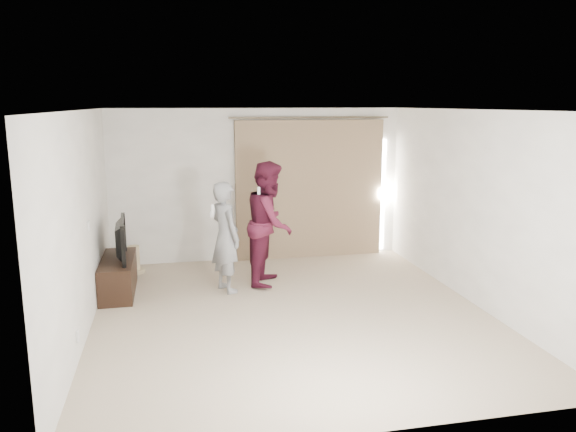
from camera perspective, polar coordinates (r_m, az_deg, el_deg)
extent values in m
plane|color=#B9A98B|center=(7.37, 0.44, -9.93)|extent=(5.50, 5.50, 0.00)
cube|color=white|center=(9.67, -3.04, 3.17)|extent=(5.00, 0.04, 2.60)
cube|color=white|center=(6.92, -20.20, -0.81)|extent=(0.04, 5.50, 2.60)
cube|color=white|center=(7.33, -19.60, -0.92)|extent=(0.02, 0.08, 0.12)
cube|color=white|center=(6.36, -20.57, -11.36)|extent=(0.02, 0.08, 0.12)
cube|color=white|center=(6.87, 0.47, 10.73)|extent=(5.00, 5.50, 0.01)
cube|color=#96795B|center=(9.80, 2.24, 2.70)|extent=(2.60, 0.10, 2.40)
cylinder|color=#6F624B|center=(9.69, 2.30, 9.97)|extent=(2.80, 0.03, 0.03)
cube|color=silver|center=(10.27, 9.56, 2.10)|extent=(0.08, 0.04, 2.00)
cube|color=black|center=(8.45, -16.86, -5.82)|extent=(0.45, 1.30, 0.50)
imported|color=black|center=(8.31, -17.08, -2.28)|extent=(0.19, 1.00, 0.57)
cylinder|color=#C4B286|center=(9.41, -15.31, -5.39)|extent=(0.33, 0.33, 0.06)
cylinder|color=#C4B286|center=(9.35, -15.38, -4.10)|extent=(0.18, 0.18, 0.39)
imported|color=gray|center=(8.08, -6.36, -2.13)|extent=(0.59, 0.69, 1.60)
cube|color=white|center=(7.88, -7.66, 0.67)|extent=(0.04, 0.04, 0.14)
cube|color=white|center=(8.11, -7.76, 0.21)|extent=(0.05, 0.05, 0.09)
imported|color=#501529|center=(8.37, -1.85, -0.72)|extent=(0.97, 1.08, 1.85)
cube|color=white|center=(8.16, -2.99, 2.47)|extent=(0.04, 0.04, 0.14)
cube|color=white|center=(8.39, -3.22, 1.86)|extent=(0.05, 0.05, 0.09)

